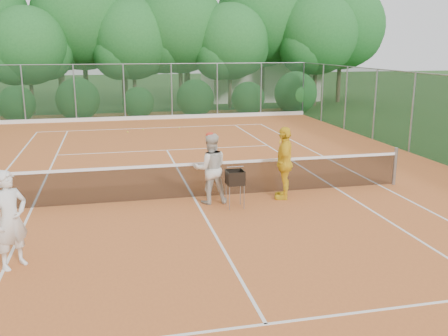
% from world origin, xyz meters
% --- Properties ---
extents(ground, '(120.00, 120.00, 0.00)m').
position_xyz_m(ground, '(0.00, 0.00, 0.00)').
color(ground, '#1F4217').
rests_on(ground, ground).
extents(clay_court, '(18.00, 36.00, 0.02)m').
position_xyz_m(clay_court, '(0.00, 0.00, 0.01)').
color(clay_court, '#C2652C').
rests_on(clay_court, ground).
extents(club_building, '(8.00, 5.00, 3.00)m').
position_xyz_m(club_building, '(9.00, 24.00, 1.50)').
color(club_building, beige).
rests_on(club_building, ground).
extents(tennis_net, '(11.97, 0.10, 1.10)m').
position_xyz_m(tennis_net, '(0.00, 0.00, 0.53)').
color(tennis_net, gray).
rests_on(tennis_net, clay_court).
extents(player_white, '(0.79, 0.78, 1.83)m').
position_xyz_m(player_white, '(-3.92, -3.48, 0.94)').
color(player_white, silver).
rests_on(player_white, clay_court).
extents(player_center_grp, '(0.89, 0.70, 1.85)m').
position_xyz_m(player_center_grp, '(0.35, -0.51, 0.94)').
color(player_center_grp, beige).
rests_on(player_center_grp, clay_court).
extents(player_yellow, '(0.84, 1.22, 1.93)m').
position_xyz_m(player_yellow, '(2.34, -0.54, 0.98)').
color(player_yellow, yellow).
rests_on(player_yellow, clay_court).
extents(ball_hopper, '(0.42, 0.42, 0.95)m').
position_xyz_m(ball_hopper, '(0.88, -1.02, 0.78)').
color(ball_hopper, gray).
rests_on(ball_hopper, clay_court).
extents(stray_ball_a, '(0.07, 0.07, 0.07)m').
position_xyz_m(stray_ball_a, '(-1.33, 10.81, 0.05)').
color(stray_ball_a, yellow).
rests_on(stray_ball_a, clay_court).
extents(stray_ball_b, '(0.07, 0.07, 0.07)m').
position_xyz_m(stray_ball_b, '(-0.58, 11.35, 0.05)').
color(stray_ball_b, '#BCCD2F').
rests_on(stray_ball_b, clay_court).
extents(stray_ball_c, '(0.07, 0.07, 0.07)m').
position_xyz_m(stray_ball_c, '(1.18, 11.36, 0.05)').
color(stray_ball_c, gold).
rests_on(stray_ball_c, clay_court).
extents(court_markings, '(11.03, 23.83, 0.01)m').
position_xyz_m(court_markings, '(0.00, 0.00, 0.02)').
color(court_markings, white).
rests_on(court_markings, clay_court).
extents(fence_back, '(18.07, 0.07, 3.00)m').
position_xyz_m(fence_back, '(0.00, 15.00, 1.52)').
color(fence_back, '#19381E').
rests_on(fence_back, clay_court).
extents(tropical_treeline, '(32.10, 8.49, 15.03)m').
position_xyz_m(tropical_treeline, '(1.43, 20.22, 5.11)').
color(tropical_treeline, brown).
rests_on(tropical_treeline, ground).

